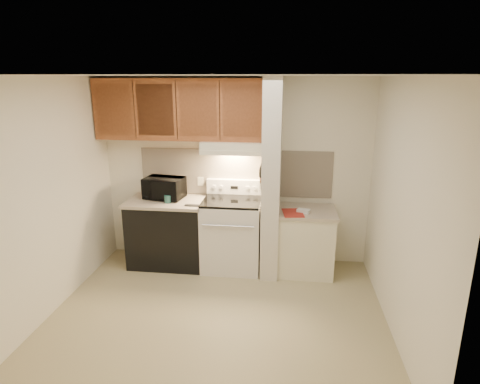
# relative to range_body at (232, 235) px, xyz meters

# --- Properties ---
(floor) EXTENTS (3.60, 3.60, 0.00)m
(floor) POSITION_rel_range_body_xyz_m (0.00, -1.16, -0.46)
(floor) COLOR tan
(floor) RESTS_ON ground
(ceiling) EXTENTS (3.60, 3.60, 0.00)m
(ceiling) POSITION_rel_range_body_xyz_m (0.00, -1.16, 2.04)
(ceiling) COLOR white
(ceiling) RESTS_ON wall_back
(wall_back) EXTENTS (3.60, 2.50, 0.02)m
(wall_back) POSITION_rel_range_body_xyz_m (0.00, 0.34, 0.79)
(wall_back) COLOR white
(wall_back) RESTS_ON floor
(wall_left) EXTENTS (0.02, 3.00, 2.50)m
(wall_left) POSITION_rel_range_body_xyz_m (-1.80, -1.16, 0.79)
(wall_left) COLOR white
(wall_left) RESTS_ON floor
(wall_right) EXTENTS (0.02, 3.00, 2.50)m
(wall_right) POSITION_rel_range_body_xyz_m (1.80, -1.16, 0.79)
(wall_right) COLOR white
(wall_right) RESTS_ON floor
(backsplash) EXTENTS (2.60, 0.02, 0.63)m
(backsplash) POSITION_rel_range_body_xyz_m (0.00, 0.33, 0.78)
(backsplash) COLOR #F8E2C6
(backsplash) RESTS_ON wall_back
(range_body) EXTENTS (0.76, 0.65, 0.92)m
(range_body) POSITION_rel_range_body_xyz_m (0.00, 0.00, 0.00)
(range_body) COLOR silver
(range_body) RESTS_ON floor
(oven_window) EXTENTS (0.50, 0.01, 0.30)m
(oven_window) POSITION_rel_range_body_xyz_m (0.00, -0.32, 0.04)
(oven_window) COLOR black
(oven_window) RESTS_ON range_body
(oven_handle) EXTENTS (0.65, 0.02, 0.02)m
(oven_handle) POSITION_rel_range_body_xyz_m (0.00, -0.35, 0.26)
(oven_handle) COLOR silver
(oven_handle) RESTS_ON range_body
(cooktop) EXTENTS (0.74, 0.64, 0.03)m
(cooktop) POSITION_rel_range_body_xyz_m (0.00, 0.00, 0.48)
(cooktop) COLOR black
(cooktop) RESTS_ON range_body
(range_backguard) EXTENTS (0.76, 0.08, 0.20)m
(range_backguard) POSITION_rel_range_body_xyz_m (0.00, 0.28, 0.59)
(range_backguard) COLOR silver
(range_backguard) RESTS_ON range_body
(range_display) EXTENTS (0.10, 0.01, 0.04)m
(range_display) POSITION_rel_range_body_xyz_m (0.00, 0.24, 0.59)
(range_display) COLOR black
(range_display) RESTS_ON range_backguard
(range_knob_left_outer) EXTENTS (0.05, 0.02, 0.05)m
(range_knob_left_outer) POSITION_rel_range_body_xyz_m (-0.28, 0.24, 0.59)
(range_knob_left_outer) COLOR silver
(range_knob_left_outer) RESTS_ON range_backguard
(range_knob_left_inner) EXTENTS (0.05, 0.02, 0.05)m
(range_knob_left_inner) POSITION_rel_range_body_xyz_m (-0.18, 0.24, 0.59)
(range_knob_left_inner) COLOR silver
(range_knob_left_inner) RESTS_ON range_backguard
(range_knob_right_inner) EXTENTS (0.05, 0.02, 0.05)m
(range_knob_right_inner) POSITION_rel_range_body_xyz_m (0.18, 0.24, 0.59)
(range_knob_right_inner) COLOR silver
(range_knob_right_inner) RESTS_ON range_backguard
(range_knob_right_outer) EXTENTS (0.05, 0.02, 0.05)m
(range_knob_right_outer) POSITION_rel_range_body_xyz_m (0.28, 0.24, 0.59)
(range_knob_right_outer) COLOR silver
(range_knob_right_outer) RESTS_ON range_backguard
(dishwasher_front) EXTENTS (1.00, 0.63, 0.87)m
(dishwasher_front) POSITION_rel_range_body_xyz_m (-0.88, 0.01, -0.03)
(dishwasher_front) COLOR black
(dishwasher_front) RESTS_ON floor
(left_countertop) EXTENTS (1.04, 0.67, 0.04)m
(left_countertop) POSITION_rel_range_body_xyz_m (-0.88, 0.01, 0.43)
(left_countertop) COLOR #B7A891
(left_countertop) RESTS_ON dishwasher_front
(spoon_rest) EXTENTS (0.19, 0.06, 0.01)m
(spoon_rest) POSITION_rel_range_body_xyz_m (-0.48, -0.19, 0.46)
(spoon_rest) COLOR black
(spoon_rest) RESTS_ON left_countertop
(teal_jar) EXTENTS (0.09, 0.09, 0.10)m
(teal_jar) POSITION_rel_range_body_xyz_m (-0.83, -0.09, 0.50)
(teal_jar) COLOR #265A53
(teal_jar) RESTS_ON left_countertop
(outlet) EXTENTS (0.08, 0.01, 0.12)m
(outlet) POSITION_rel_range_body_xyz_m (-0.48, 0.32, 0.64)
(outlet) COLOR beige
(outlet) RESTS_ON backsplash
(microwave) EXTENTS (0.56, 0.42, 0.28)m
(microwave) POSITION_rel_range_body_xyz_m (-0.93, 0.10, 0.59)
(microwave) COLOR black
(microwave) RESTS_ON left_countertop
(partition_pillar) EXTENTS (0.22, 0.70, 2.50)m
(partition_pillar) POSITION_rel_range_body_xyz_m (0.51, -0.01, 0.79)
(partition_pillar) COLOR beige
(partition_pillar) RESTS_ON floor
(pillar_trim) EXTENTS (0.01, 0.70, 0.04)m
(pillar_trim) POSITION_rel_range_body_xyz_m (0.39, -0.01, 0.84)
(pillar_trim) COLOR brown
(pillar_trim) RESTS_ON partition_pillar
(knife_strip) EXTENTS (0.02, 0.42, 0.04)m
(knife_strip) POSITION_rel_range_body_xyz_m (0.39, -0.06, 0.86)
(knife_strip) COLOR black
(knife_strip) RESTS_ON partition_pillar
(knife_blade_a) EXTENTS (0.01, 0.03, 0.16)m
(knife_blade_a) POSITION_rel_range_body_xyz_m (0.38, -0.20, 0.76)
(knife_blade_a) COLOR silver
(knife_blade_a) RESTS_ON knife_strip
(knife_handle_a) EXTENTS (0.02, 0.02, 0.10)m
(knife_handle_a) POSITION_rel_range_body_xyz_m (0.38, -0.22, 0.91)
(knife_handle_a) COLOR black
(knife_handle_a) RESTS_ON knife_strip
(knife_blade_b) EXTENTS (0.01, 0.04, 0.18)m
(knife_blade_b) POSITION_rel_range_body_xyz_m (0.38, -0.14, 0.75)
(knife_blade_b) COLOR silver
(knife_blade_b) RESTS_ON knife_strip
(knife_handle_b) EXTENTS (0.02, 0.02, 0.10)m
(knife_handle_b) POSITION_rel_range_body_xyz_m (0.38, -0.13, 0.91)
(knife_handle_b) COLOR black
(knife_handle_b) RESTS_ON knife_strip
(knife_blade_c) EXTENTS (0.01, 0.04, 0.20)m
(knife_blade_c) POSITION_rel_range_body_xyz_m (0.38, -0.06, 0.74)
(knife_blade_c) COLOR silver
(knife_blade_c) RESTS_ON knife_strip
(knife_handle_c) EXTENTS (0.02, 0.02, 0.10)m
(knife_handle_c) POSITION_rel_range_body_xyz_m (0.38, -0.06, 0.91)
(knife_handle_c) COLOR black
(knife_handle_c) RESTS_ON knife_strip
(knife_blade_d) EXTENTS (0.01, 0.04, 0.16)m
(knife_blade_d) POSITION_rel_range_body_xyz_m (0.38, 0.01, 0.76)
(knife_blade_d) COLOR silver
(knife_blade_d) RESTS_ON knife_strip
(knife_handle_d) EXTENTS (0.02, 0.02, 0.10)m
(knife_handle_d) POSITION_rel_range_body_xyz_m (0.38, 0.02, 0.91)
(knife_handle_d) COLOR black
(knife_handle_d) RESTS_ON knife_strip
(knife_blade_e) EXTENTS (0.01, 0.04, 0.18)m
(knife_blade_e) POSITION_rel_range_body_xyz_m (0.38, 0.11, 0.75)
(knife_blade_e) COLOR silver
(knife_blade_e) RESTS_ON knife_strip
(knife_handle_e) EXTENTS (0.02, 0.02, 0.10)m
(knife_handle_e) POSITION_rel_range_body_xyz_m (0.38, 0.10, 0.91)
(knife_handle_e) COLOR black
(knife_handle_e) RESTS_ON knife_strip
(oven_mitt) EXTENTS (0.03, 0.09, 0.22)m
(oven_mitt) POSITION_rel_range_body_xyz_m (0.38, 0.17, 0.71)
(oven_mitt) COLOR slate
(oven_mitt) RESTS_ON partition_pillar
(right_cab_base) EXTENTS (0.70, 0.60, 0.81)m
(right_cab_base) POSITION_rel_range_body_xyz_m (0.97, -0.01, -0.06)
(right_cab_base) COLOR beige
(right_cab_base) RESTS_ON floor
(right_countertop) EXTENTS (0.74, 0.64, 0.04)m
(right_countertop) POSITION_rel_range_body_xyz_m (0.97, -0.01, 0.37)
(right_countertop) COLOR #B7A891
(right_countertop) RESTS_ON right_cab_base
(red_folder) EXTENTS (0.29, 0.36, 0.01)m
(red_folder) POSITION_rel_range_body_xyz_m (0.79, -0.16, 0.40)
(red_folder) COLOR #A3281F
(red_folder) RESTS_ON right_countertop
(white_box) EXTENTS (0.18, 0.15, 0.04)m
(white_box) POSITION_rel_range_body_xyz_m (0.92, -0.11, 0.41)
(white_box) COLOR white
(white_box) RESTS_ON right_countertop
(range_hood) EXTENTS (0.78, 0.44, 0.15)m
(range_hood) POSITION_rel_range_body_xyz_m (0.00, 0.12, 1.17)
(range_hood) COLOR beige
(range_hood) RESTS_ON upper_cabinets
(hood_lip) EXTENTS (0.78, 0.04, 0.06)m
(hood_lip) POSITION_rel_range_body_xyz_m (0.00, -0.08, 1.12)
(hood_lip) COLOR beige
(hood_lip) RESTS_ON range_hood
(upper_cabinets) EXTENTS (2.18, 0.33, 0.77)m
(upper_cabinets) POSITION_rel_range_body_xyz_m (-0.69, 0.17, 1.62)
(upper_cabinets) COLOR brown
(upper_cabinets) RESTS_ON wall_back
(cab_door_a) EXTENTS (0.46, 0.01, 0.63)m
(cab_door_a) POSITION_rel_range_body_xyz_m (-1.51, 0.01, 1.62)
(cab_door_a) COLOR brown
(cab_door_a) RESTS_ON upper_cabinets
(cab_gap_a) EXTENTS (0.01, 0.01, 0.73)m
(cab_gap_a) POSITION_rel_range_body_xyz_m (-1.23, 0.01, 1.62)
(cab_gap_a) COLOR black
(cab_gap_a) RESTS_ON upper_cabinets
(cab_door_b) EXTENTS (0.46, 0.01, 0.63)m
(cab_door_b) POSITION_rel_range_body_xyz_m (-0.96, 0.01, 1.62)
(cab_door_b) COLOR brown
(cab_door_b) RESTS_ON upper_cabinets
(cab_gap_b) EXTENTS (0.01, 0.01, 0.73)m
(cab_gap_b) POSITION_rel_range_body_xyz_m (-0.69, 0.01, 1.62)
(cab_gap_b) COLOR black
(cab_gap_b) RESTS_ON upper_cabinets
(cab_door_c) EXTENTS (0.46, 0.01, 0.63)m
(cab_door_c) POSITION_rel_range_body_xyz_m (-0.42, 0.01, 1.62)
(cab_door_c) COLOR brown
(cab_door_c) RESTS_ON upper_cabinets
(cab_gap_c) EXTENTS (0.01, 0.01, 0.73)m
(cab_gap_c) POSITION_rel_range_body_xyz_m (-0.14, 0.01, 1.62)
(cab_gap_c) COLOR black
(cab_gap_c) RESTS_ON upper_cabinets
(cab_door_d) EXTENTS (0.46, 0.01, 0.63)m
(cab_door_d) POSITION_rel_range_body_xyz_m (0.13, 0.01, 1.62)
(cab_door_d) COLOR brown
(cab_door_d) RESTS_ON upper_cabinets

